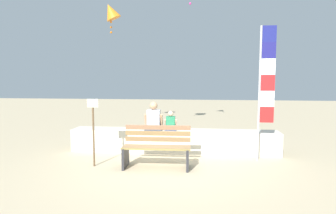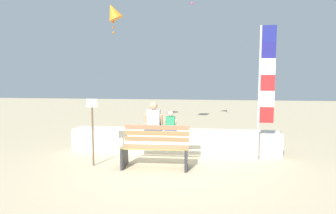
% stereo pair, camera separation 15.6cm
% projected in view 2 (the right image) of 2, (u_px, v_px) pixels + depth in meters
% --- Properties ---
extents(ground_plane, '(40.00, 40.00, 0.00)m').
position_uv_depth(ground_plane, '(167.00, 167.00, 6.32)').
color(ground_plane, '#C4B18B').
extents(seawall_ledge, '(5.38, 0.60, 0.58)m').
position_uv_depth(seawall_ledge, '(174.00, 141.00, 7.58)').
color(seawall_ledge, beige).
rests_on(seawall_ledge, ground).
extents(park_bench, '(1.48, 0.65, 0.88)m').
position_uv_depth(park_bench, '(155.00, 148.00, 6.28)').
color(park_bench, olive).
rests_on(park_bench, ground).
extents(person_adult, '(0.48, 0.35, 0.74)m').
position_uv_depth(person_adult, '(154.00, 119.00, 7.55)').
color(person_adult, '#383F4D').
rests_on(person_adult, seawall_ledge).
extents(person_child, '(0.33, 0.24, 0.50)m').
position_uv_depth(person_child, '(171.00, 123.00, 7.50)').
color(person_child, '#333855').
rests_on(person_child, seawall_ledge).
extents(flag_banner, '(0.36, 0.05, 3.11)m').
position_uv_depth(flag_banner, '(264.00, 83.00, 6.59)').
color(flag_banner, '#B7B7BC').
rests_on(flag_banner, ground).
extents(kite_orange, '(0.89, 0.81, 1.13)m').
position_uv_depth(kite_orange, '(113.00, 12.00, 10.98)').
color(kite_orange, orange).
extents(sign_post, '(0.24, 0.04, 1.48)m').
position_uv_depth(sign_post, '(93.00, 127.00, 6.32)').
color(sign_post, brown).
rests_on(sign_post, ground).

